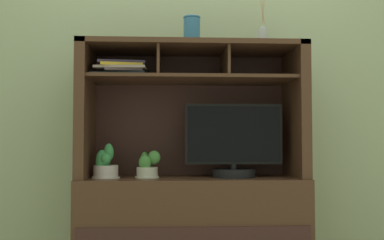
{
  "coord_description": "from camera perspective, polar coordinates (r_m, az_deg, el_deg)",
  "views": [
    {
      "loc": [
        -0.15,
        -2.81,
        0.8
      ],
      "look_at": [
        0.0,
        0.0,
        0.94
      ],
      "focal_mm": 43.26,
      "sensor_mm": 36.0,
      "label": 1
    }
  ],
  "objects": [
    {
      "name": "media_console",
      "position": [
        2.85,
        -0.01,
        -10.03
      ],
      "size": [
        1.34,
        0.55,
        1.4
      ],
      "color": "#492D1D",
      "rests_on": "ground"
    },
    {
      "name": "ceramic_vase",
      "position": [
        2.91,
        -0.02,
        10.9
      ],
      "size": [
        0.11,
        0.11,
        0.19
      ],
      "color": "teal",
      "rests_on": "media_console"
    },
    {
      "name": "tv_monitor",
      "position": [
        2.81,
        5.16,
        -3.27
      ],
      "size": [
        0.59,
        0.26,
        0.44
      ],
      "color": "black",
      "rests_on": "media_console"
    },
    {
      "name": "potted_orchid",
      "position": [
        2.78,
        -5.5,
        -5.79
      ],
      "size": [
        0.15,
        0.14,
        0.16
      ],
      "color": "beige",
      "rests_on": "media_console"
    },
    {
      "name": "magazine_stack_left",
      "position": [
        2.81,
        -8.69,
        6.16
      ],
      "size": [
        0.34,
        0.3,
        0.08
      ],
      "color": "#2C3844",
      "rests_on": "media_console"
    },
    {
      "name": "potted_fern",
      "position": [
        2.79,
        -10.64,
        -5.58
      ],
      "size": [
        0.17,
        0.17,
        0.2
      ],
      "color": "beige",
      "rests_on": "media_console"
    },
    {
      "name": "diffuser_bottle",
      "position": [
        2.92,
        8.75,
        10.1
      ],
      "size": [
        0.06,
        0.06,
        0.28
      ],
      "color": "#B0B8B3",
      "rests_on": "media_console"
    },
    {
      "name": "back_wall",
      "position": [
        3.16,
        -0.29,
        8.14
      ],
      "size": [
        6.0,
        0.02,
        2.8
      ],
      "primitive_type": "cube",
      "color": "#9FB184",
      "rests_on": "ground"
    }
  ]
}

